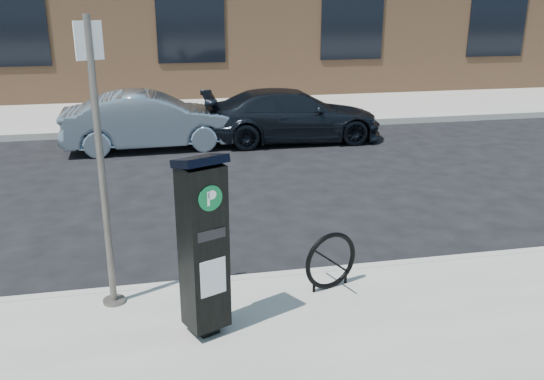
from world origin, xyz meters
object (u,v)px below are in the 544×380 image
object	(u,v)px
car_silver	(151,121)
car_dark	(292,115)
bike_rack	(331,261)
parking_kiosk	(203,245)
sign_pole	(101,171)

from	to	relation	value
car_silver	car_dark	bearing A→B (deg)	-90.91
bike_rack	car_dark	size ratio (longest dim) A/B	0.16
bike_rack	car_dark	world-z (taller)	car_dark
parking_kiosk	car_silver	bearing A→B (deg)	69.75
parking_kiosk	sign_pole	distance (m)	1.26
parking_kiosk	car_silver	world-z (taller)	parking_kiosk
parking_kiosk	sign_pole	size ratio (longest dim) A/B	0.61
car_silver	car_dark	size ratio (longest dim) A/B	0.92
parking_kiosk	bike_rack	size ratio (longest dim) A/B	2.71
parking_kiosk	sign_pole	world-z (taller)	sign_pole
sign_pole	bike_rack	xyz separation A→B (m)	(2.26, -0.14, -1.09)
sign_pole	car_dark	xyz separation A→B (m)	(3.56, 7.05, -0.97)
sign_pole	car_silver	bearing A→B (deg)	63.03
bike_rack	car_silver	xyz separation A→B (m)	(-1.83, 7.12, 0.15)
bike_rack	car_dark	distance (m)	7.30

